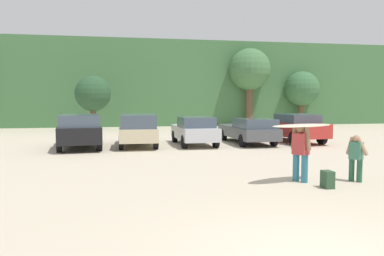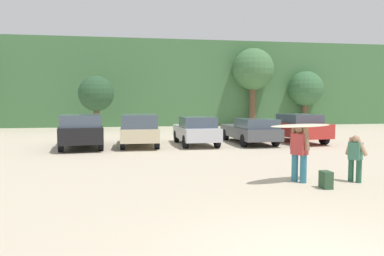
{
  "view_description": "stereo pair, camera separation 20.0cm",
  "coord_description": "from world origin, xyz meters",
  "views": [
    {
      "loc": [
        -2.78,
        -4.72,
        2.28
      ],
      "look_at": [
        -0.26,
        8.67,
        1.27
      ],
      "focal_mm": 35.33,
      "sensor_mm": 36.0,
      "label": 1
    },
    {
      "loc": [
        -2.58,
        -4.76,
        2.28
      ],
      "look_at": [
        -0.26,
        8.67,
        1.27
      ],
      "focal_mm": 35.33,
      "sensor_mm": 36.0,
      "label": 2
    }
  ],
  "objects": [
    {
      "name": "parked_car_red",
      "position": [
        6.43,
        14.36,
        0.82
      ],
      "size": [
        2.22,
        4.7,
        1.53
      ],
      "rotation": [
        0.0,
        0.0,
        1.66
      ],
      "color": "#B72D28",
      "rests_on": "ground_plane"
    },
    {
      "name": "backpack_dropped",
      "position": [
        2.48,
        4.14,
        0.22
      ],
      "size": [
        0.24,
        0.34,
        0.45
      ],
      "color": "#2D4C33",
      "rests_on": "ground_plane"
    },
    {
      "name": "parked_car_black",
      "position": [
        -4.72,
        13.67,
        0.86
      ],
      "size": [
        2.35,
        4.44,
        1.62
      ],
      "rotation": [
        0.0,
        0.0,
        1.68
      ],
      "color": "black",
      "rests_on": "ground_plane"
    },
    {
      "name": "parked_car_dark_gray",
      "position": [
        3.81,
        14.11,
        0.71
      ],
      "size": [
        1.93,
        4.84,
        1.35
      ],
      "rotation": [
        0.0,
        0.0,
        1.59
      ],
      "color": "#4C4F54",
      "rests_on": "ground_plane"
    },
    {
      "name": "person_adult",
      "position": [
        2.13,
        4.97,
        0.91
      ],
      "size": [
        0.45,
        0.61,
        1.61
      ],
      "rotation": [
        0.0,
        0.0,
        3.67
      ],
      "color": "teal",
      "rests_on": "ground_plane"
    },
    {
      "name": "surfboard_cream",
      "position": [
        2.11,
        4.85,
        1.59
      ],
      "size": [
        2.13,
        1.14,
        0.1
      ],
      "rotation": [
        0.0,
        0.0,
        3.43
      ],
      "color": "beige"
    },
    {
      "name": "person_child",
      "position": [
        3.66,
        4.7,
        0.74
      ],
      "size": [
        0.41,
        0.61,
        1.32
      ],
      "rotation": [
        0.0,
        0.0,
        3.67
      ],
      "color": "#26593F",
      "rests_on": "ground_plane"
    },
    {
      "name": "tree_far_right",
      "position": [
        8.38,
        27.16,
        4.89
      ],
      "size": [
        3.64,
        3.64,
        6.8
      ],
      "color": "brown",
      "rests_on": "ground_plane"
    },
    {
      "name": "parked_car_champagne",
      "position": [
        -1.97,
        13.93,
        0.84
      ],
      "size": [
        1.86,
        4.43,
        1.6
      ],
      "rotation": [
        0.0,
        0.0,
        1.55
      ],
      "color": "beige",
      "rests_on": "ground_plane"
    },
    {
      "name": "tree_far_left",
      "position": [
        13.38,
        27.21,
        3.27
      ],
      "size": [
        3.13,
        3.13,
        4.88
      ],
      "color": "brown",
      "rests_on": "ground_plane"
    },
    {
      "name": "hillside_ridge",
      "position": [
        0.0,
        33.84,
        3.76
      ],
      "size": [
        108.0,
        12.0,
        7.52
      ],
      "primitive_type": "cube",
      "color": "#427042",
      "rests_on": "ground_plane"
    },
    {
      "name": "parked_car_silver",
      "position": [
        0.87,
        13.96,
        0.75
      ],
      "size": [
        1.86,
        4.12,
        1.45
      ],
      "rotation": [
        0.0,
        0.0,
        1.6
      ],
      "color": "silver",
      "rests_on": "ground_plane"
    },
    {
      "name": "tree_left",
      "position": [
        -4.81,
        24.3,
        2.74
      ],
      "size": [
        2.64,
        2.64,
        4.09
      ],
      "color": "brown",
      "rests_on": "ground_plane"
    }
  ]
}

